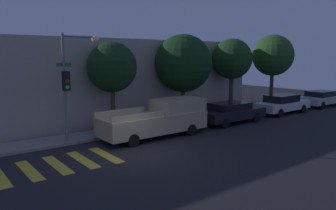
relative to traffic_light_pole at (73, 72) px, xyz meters
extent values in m
plane|color=black|center=(1.62, -3.37, -3.43)|extent=(60.00, 60.00, 0.00)
cube|color=gray|center=(1.62, 0.74, -3.36)|extent=(26.00, 1.82, 0.14)
cube|color=#A89E8E|center=(1.62, 5.05, -0.83)|extent=(26.00, 6.00, 5.19)
cube|color=gold|center=(-2.83, -2.57, -3.43)|extent=(0.45, 2.60, 0.00)
cube|color=gold|center=(-1.79, -2.57, -3.43)|extent=(0.45, 2.60, 0.00)
cube|color=gold|center=(-0.75, -2.57, -3.43)|extent=(0.45, 2.60, 0.00)
cube|color=gold|center=(0.29, -2.57, -3.43)|extent=(0.45, 2.60, 0.00)
cylinder|color=slate|center=(-0.38, 0.08, -0.81)|extent=(0.12, 0.12, 5.24)
cube|color=black|center=(-0.38, -0.13, -0.38)|extent=(0.30, 0.30, 0.90)
cylinder|color=#4C0C0C|center=(-0.38, -0.29, -0.11)|extent=(0.18, 0.02, 0.18)
cylinder|color=#593D0A|center=(-0.38, -0.29, -0.38)|extent=(0.18, 0.02, 0.18)
cylinder|color=#26E54C|center=(-0.38, -0.29, -0.65)|extent=(0.18, 0.02, 0.18)
cube|color=#19662D|center=(-0.38, 0.08, 0.36)|extent=(0.70, 0.02, 0.18)
cylinder|color=slate|center=(0.42, 0.08, 1.66)|extent=(1.61, 0.08, 0.08)
sphere|color=#F9E5B2|center=(1.22, 0.08, 1.56)|extent=(0.36, 0.36, 0.36)
cube|color=tan|center=(3.71, -1.27, -2.67)|extent=(5.79, 1.96, 0.92)
cube|color=tan|center=(5.30, -1.27, -1.87)|extent=(2.60, 1.80, 0.67)
cube|color=tan|center=(2.26, -0.41, -2.06)|extent=(2.89, 0.08, 0.28)
cube|color=tan|center=(2.26, -2.13, -2.06)|extent=(2.89, 0.08, 0.28)
cylinder|color=black|center=(5.50, -0.38, -3.13)|extent=(0.60, 0.22, 0.60)
cylinder|color=black|center=(5.50, -2.16, -3.13)|extent=(0.60, 0.22, 0.60)
cylinder|color=black|center=(1.92, -0.38, -3.13)|extent=(0.60, 0.22, 0.60)
cylinder|color=black|center=(1.92, -2.16, -3.13)|extent=(0.60, 0.22, 0.60)
cube|color=black|center=(9.64, -1.27, -2.84)|extent=(4.66, 1.83, 0.57)
cube|color=black|center=(9.52, -1.27, -2.35)|extent=(2.42, 1.61, 0.42)
cylinder|color=black|center=(11.08, -0.45, -3.13)|extent=(0.60, 0.22, 0.60)
cylinder|color=black|center=(11.08, -2.09, -3.13)|extent=(0.60, 0.22, 0.60)
cylinder|color=black|center=(8.19, -0.45, -3.13)|extent=(0.60, 0.22, 0.60)
cylinder|color=black|center=(8.19, -2.09, -3.13)|extent=(0.60, 0.22, 0.60)
cube|color=silver|center=(15.19, -1.27, -2.84)|extent=(4.65, 1.70, 0.57)
cube|color=black|center=(15.07, -1.27, -2.30)|extent=(2.42, 1.50, 0.51)
cylinder|color=black|center=(16.63, -0.51, -3.13)|extent=(0.60, 0.22, 0.60)
cylinder|color=black|center=(16.63, -2.03, -3.13)|extent=(0.60, 0.22, 0.60)
cylinder|color=black|center=(13.75, -0.51, -3.13)|extent=(0.60, 0.22, 0.60)
cylinder|color=black|center=(13.75, -2.03, -3.13)|extent=(0.60, 0.22, 0.60)
cube|color=#B7BABF|center=(20.69, -1.27, -2.85)|extent=(4.32, 1.81, 0.56)
cube|color=black|center=(20.58, -1.27, -2.35)|extent=(2.25, 1.59, 0.43)
cylinder|color=black|center=(22.03, -0.45, -3.13)|extent=(0.60, 0.22, 0.60)
cylinder|color=black|center=(19.35, -0.45, -3.13)|extent=(0.60, 0.22, 0.60)
cylinder|color=black|center=(19.35, -2.08, -3.13)|extent=(0.60, 0.22, 0.60)
cylinder|color=#42301E|center=(2.58, 1.00, -2.15)|extent=(0.26, 0.26, 2.57)
sphere|color=#143316|center=(2.58, 1.00, 0.15)|extent=(2.71, 2.71, 2.71)
cylinder|color=#4C3823|center=(7.62, 1.00, -2.25)|extent=(0.26, 0.26, 2.35)
sphere|color=#143316|center=(7.62, 1.00, 0.29)|extent=(3.63, 3.63, 3.63)
cylinder|color=#4C3823|center=(12.16, 1.00, -1.99)|extent=(0.32, 0.32, 2.88)
sphere|color=#193D19|center=(12.16, 1.00, 0.53)|extent=(2.87, 2.87, 2.87)
cylinder|color=#4C3823|center=(17.00, 1.00, -1.94)|extent=(0.29, 0.29, 2.97)
sphere|color=#234C1E|center=(17.00, 1.00, 0.78)|extent=(3.28, 3.28, 3.28)
camera|label=1|loc=(-5.82, -14.90, 0.80)|focal=35.00mm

